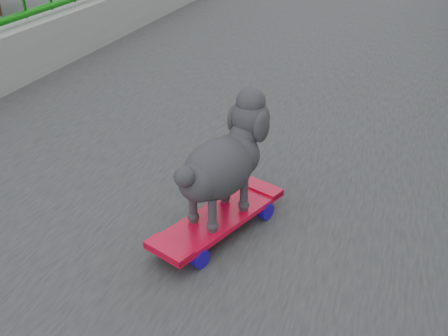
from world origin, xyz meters
The scene contains 5 objects.
railing centered at (0.00, 0.00, 7.21)m, with size 3.00×24.00×1.42m.
skateboard centered at (0.23, -0.22, 7.05)m, with size 0.33×0.55×0.07m.
poodle centered at (0.24, -0.20, 7.26)m, with size 0.27×0.41×0.36m.
car_0 centered at (-6.00, 5.01, 0.68)m, with size 1.62×4.02×1.37m, color silver.
car_1 centered at (-9.20, 10.86, 0.79)m, with size 1.67×4.78×1.58m, color black.
Camera 1 is at (0.71, -1.56, 8.02)m, focal length 42.00 mm.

